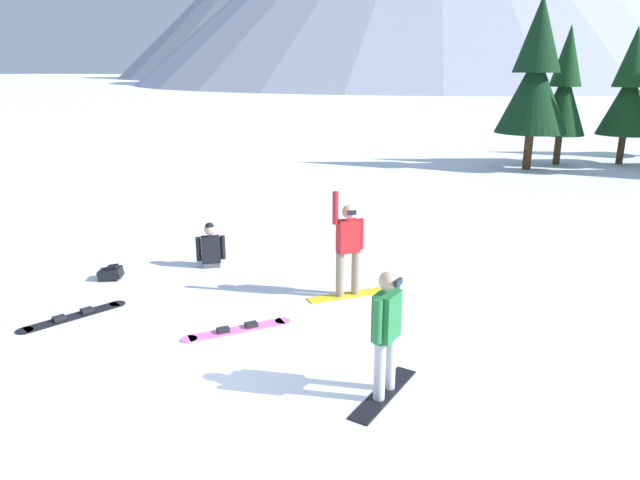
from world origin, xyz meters
The scene contains 10 objects.
ground_plane centered at (0.00, 0.00, 0.00)m, with size 800.00×800.00×0.00m, color white.
snowboarder_foreground centered at (2.35, 0.36, 0.91)m, with size 0.59×1.53×1.72m.
snowboarder_midground centered at (0.88, 3.53, 0.96)m, with size 1.36×1.24×2.04m.
snowboarder_background centered at (-2.50, 4.32, 0.34)m, with size 1.26×1.67×0.99m.
loose_snowboard_near_right centered at (-3.32, 0.99, 0.02)m, with size 1.07×1.81×0.09m.
loose_snowboard_far_spare centered at (-0.39, 1.47, 0.02)m, with size 1.51×1.50×0.09m.
backpack_black centered at (-3.94, 2.77, 0.14)m, with size 0.56×0.47×0.31m.
pine_tree_leaning centered at (7.90, 22.84, 3.23)m, with size 2.37×2.37×5.92m.
pine_tree_tall centered at (5.20, 21.76, 3.25)m, with size 2.08×2.08×5.97m.
pine_tree_twin centered at (3.94, 19.93, 3.82)m, with size 2.95×2.95×7.01m.
Camera 1 is at (3.79, -6.27, 4.14)m, focal length 32.41 mm.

